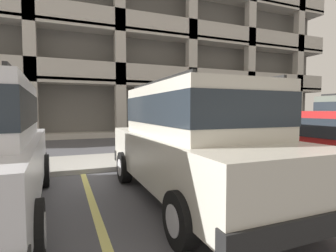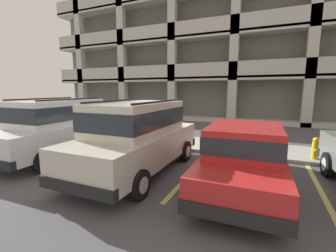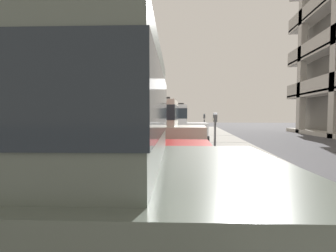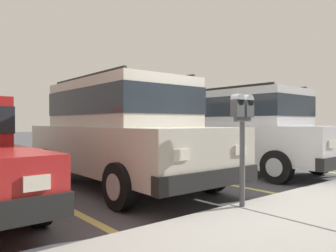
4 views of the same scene
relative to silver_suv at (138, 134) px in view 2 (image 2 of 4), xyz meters
name	(u,v)px [view 2 (image 2 of 4)]	position (x,y,z in m)	size (l,w,h in m)	color
ground_plane	(168,152)	(-0.12, 2.35, -1.14)	(80.00, 80.00, 0.10)	#4C4C51
sidewalk	(180,142)	(-0.12, 3.65, -1.03)	(40.00, 2.20, 0.12)	#9E9B93
parking_stall_lines	(196,168)	(1.43, 0.95, -1.08)	(12.55, 4.80, 0.01)	#DBD16B
silver_suv	(138,134)	(0.00, 0.00, 0.00)	(2.03, 4.78, 2.03)	beige
red_sedan	(59,125)	(-3.35, 0.25, 0.00)	(2.11, 4.83, 2.03)	silver
dark_hatchback	(244,155)	(2.85, 0.03, -0.27)	(1.91, 4.51, 1.54)	red
parking_meter_near	(170,119)	(-0.19, 2.70, 0.11)	(0.35, 0.12, 1.45)	#595B60
parking_meter_far	(55,115)	(-6.41, 2.66, -0.01)	(0.15, 0.12, 1.46)	#47474C
parking_garage	(245,11)	(1.01, 16.23, 7.95)	(32.00, 10.00, 19.25)	#64625C
fire_hydrant	(315,148)	(4.78, 3.00, -0.62)	(0.30, 0.30, 0.70)	gold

